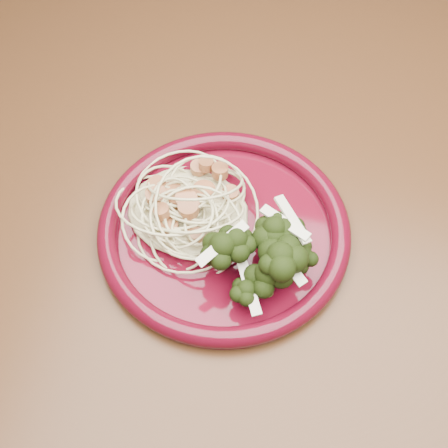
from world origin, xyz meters
TOP-DOWN VIEW (x-y plane):
  - dining_table at (0.00, 0.00)m, footprint 1.20×0.80m
  - dinner_plate at (-0.10, -0.04)m, footprint 0.31×0.31m
  - spaghetti_pile at (-0.14, -0.03)m, footprint 0.15×0.14m
  - scallop_cluster at (-0.14, -0.03)m, footprint 0.13×0.13m
  - broccoli_pile at (-0.05, -0.05)m, footprint 0.13×0.17m
  - onion_garnish at (-0.05, -0.05)m, footprint 0.09×0.11m

SIDE VIEW (x-z plane):
  - dining_table at x=0.00m, z-range 0.28..1.03m
  - dinner_plate at x=-0.10m, z-range 0.75..0.77m
  - spaghetti_pile at x=-0.14m, z-range 0.76..0.78m
  - broccoli_pile at x=-0.05m, z-range 0.76..0.81m
  - scallop_cluster at x=-0.14m, z-range 0.78..0.82m
  - onion_garnish at x=-0.05m, z-range 0.79..0.84m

